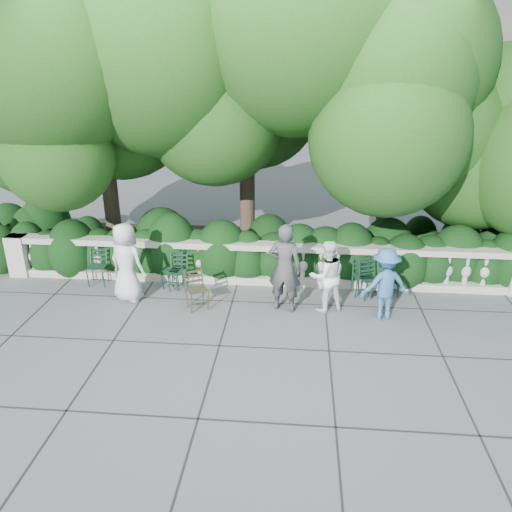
# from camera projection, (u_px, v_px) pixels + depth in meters

# --- Properties ---
(ground) EXTENTS (90.00, 90.00, 0.00)m
(ground) POSITION_uv_depth(u_px,v_px,m) (252.00, 320.00, 10.03)
(ground) COLOR #4F5156
(ground) RESTS_ON ground
(balustrade) EXTENTS (12.00, 0.44, 1.00)m
(balustrade) POSITION_uv_depth(u_px,v_px,m) (259.00, 264.00, 11.51)
(balustrade) COLOR #9E998E
(balustrade) RESTS_ON ground
(shrub_hedge) EXTENTS (15.00, 2.60, 1.70)m
(shrub_hedge) POSITION_uv_depth(u_px,v_px,m) (263.00, 263.00, 12.80)
(shrub_hedge) COLOR black
(shrub_hedge) RESTS_ON ground
(tree_canopy) EXTENTS (15.04, 6.52, 6.78)m
(tree_canopy) POSITION_uv_depth(u_px,v_px,m) (294.00, 102.00, 11.45)
(tree_canopy) COLOR #3F3023
(tree_canopy) RESTS_ON ground
(chair_a) EXTENTS (0.52, 0.55, 0.84)m
(chair_a) POSITION_uv_depth(u_px,v_px,m) (170.00, 290.00, 11.35)
(chair_a) COLOR black
(chair_a) RESTS_ON ground
(chair_b) EXTENTS (0.47, 0.51, 0.84)m
(chair_b) POSITION_uv_depth(u_px,v_px,m) (97.00, 287.00, 11.49)
(chair_b) COLOR black
(chair_b) RESTS_ON ground
(chair_c) EXTENTS (0.45, 0.49, 0.84)m
(chair_c) POSITION_uv_depth(u_px,v_px,m) (178.00, 293.00, 11.22)
(chair_c) COLOR black
(chair_c) RESTS_ON ground
(chair_d) EXTENTS (0.52, 0.55, 0.84)m
(chair_d) POSITION_uv_depth(u_px,v_px,m) (363.00, 297.00, 11.00)
(chair_d) COLOR black
(chair_d) RESTS_ON ground
(chair_e) EXTENTS (0.50, 0.53, 0.84)m
(chair_e) POSITION_uv_depth(u_px,v_px,m) (389.00, 297.00, 11.01)
(chair_e) COLOR black
(chair_e) RESTS_ON ground
(chair_f) EXTENTS (0.58, 0.61, 0.84)m
(chair_f) POSITION_uv_depth(u_px,v_px,m) (372.00, 300.00, 10.87)
(chair_f) COLOR black
(chair_f) RESTS_ON ground
(chair_weathered) EXTENTS (0.62, 0.63, 0.84)m
(chair_weathered) POSITION_uv_depth(u_px,v_px,m) (200.00, 312.00, 10.38)
(chair_weathered) COLOR black
(chair_weathered) RESTS_ON ground
(person_businessman) EXTENTS (0.99, 0.83, 1.73)m
(person_businessman) POSITION_uv_depth(u_px,v_px,m) (127.00, 262.00, 10.61)
(person_businessman) COLOR silver
(person_businessman) RESTS_ON ground
(person_woman_grey) EXTENTS (0.76, 0.58, 1.88)m
(person_woman_grey) POSITION_uv_depth(u_px,v_px,m) (285.00, 268.00, 10.13)
(person_woman_grey) COLOR #3A3A3F
(person_woman_grey) RESTS_ON ground
(person_casual_man) EXTENTS (0.91, 0.82, 1.52)m
(person_casual_man) POSITION_uv_depth(u_px,v_px,m) (326.00, 276.00, 10.20)
(person_casual_man) COLOR white
(person_casual_man) RESTS_ON ground
(person_older_blue) EXTENTS (1.09, 0.82, 1.50)m
(person_older_blue) POSITION_uv_depth(u_px,v_px,m) (385.00, 284.00, 9.87)
(person_older_blue) COLOR #2E5D8C
(person_older_blue) RESTS_ON ground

